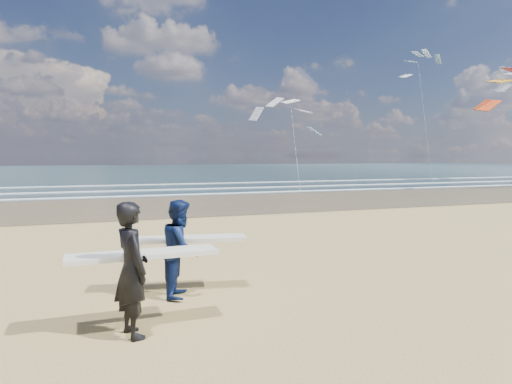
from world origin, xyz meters
name	(u,v)px	position (x,y,z in m)	size (l,w,h in m)	color
wet_sand_strip	(424,194)	(20.00, 18.00, 0.01)	(220.00, 12.00, 0.01)	brown
ocean	(214,170)	(20.00, 72.00, 0.01)	(220.00, 100.00, 0.02)	#193237
foam_breakers	(344,185)	(20.00, 28.10, 0.05)	(220.00, 11.70, 0.05)	white
surfer_near	(133,267)	(-0.17, 0.22, 0.98)	(2.21, 1.03, 1.92)	black
surfer_far	(181,247)	(0.82, 1.82, 0.89)	(2.26, 1.32, 1.77)	#0D1C4B
kite_1	(293,129)	(14.42, 26.57, 4.68)	(6.23, 4.79, 8.17)	slate
kite_5	(423,105)	(32.91, 33.78, 7.99)	(5.64, 4.72, 14.79)	slate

